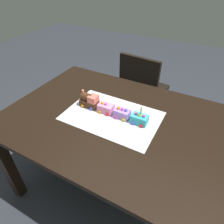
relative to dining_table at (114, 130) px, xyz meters
name	(u,v)px	position (x,y,z in m)	size (l,w,h in m)	color
ground_plane	(113,184)	(0.00, 0.00, -0.63)	(8.00, 8.00, 0.00)	#2D3038
dining_table	(114,130)	(0.00, 0.00, 0.00)	(1.40, 1.00, 0.74)	black
chair	(142,89)	(-0.11, 0.83, -0.16)	(0.43, 0.43, 0.86)	black
cake_board	(112,116)	(-0.02, 0.01, 0.11)	(0.60, 0.40, 0.00)	silver
cake_locomotive	(89,101)	(-0.20, 0.02, 0.16)	(0.14, 0.08, 0.12)	#472816
cake_car_gondola_bubblegum	(106,108)	(-0.07, 0.02, 0.14)	(0.10, 0.08, 0.07)	pink
cake_car_tanker_lavender	(122,113)	(0.05, 0.02, 0.14)	(0.10, 0.08, 0.07)	#AD84E0
cake_car_flatbed_turquoise	(139,119)	(0.16, 0.02, 0.14)	(0.10, 0.08, 0.07)	#38B7C6
birthday_candle	(141,110)	(0.17, 0.02, 0.21)	(0.01, 0.01, 0.06)	#66D872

